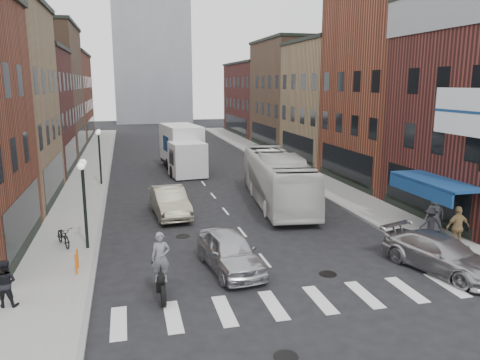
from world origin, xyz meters
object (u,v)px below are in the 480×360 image
ped_left_solo (5,283)px  ped_right_b (458,227)px  bike_rack (77,262)px  transit_bus (277,179)px  box_truck (183,149)px  parked_bicycle (64,236)px  curb_car (441,254)px  motorcycle_rider (161,267)px  ped_right_a (431,224)px  streetlamp_far (99,146)px  sedan_left_far (170,202)px  streetlamp_near (84,188)px  billboard_sign (460,113)px  ped_right_c (435,213)px  sedan_left_near (230,251)px

ped_left_solo → ped_right_b: 18.32m
ped_left_solo → ped_right_b: ped_right_b is taller
bike_rack → ped_left_solo: ped_left_solo is taller
transit_bus → box_truck: bearing=115.8°
box_truck → parked_bicycle: (-7.65, -17.93, -1.29)m
curb_car → motorcycle_rider: bearing=161.3°
transit_bus → ped_right_a: (4.71, -8.72, -0.65)m
bike_rack → parked_bicycle: bearing=104.7°
streetlamp_far → sedan_left_far: 10.25m
streetlamp_near → bike_rack: (-0.20, -2.70, -2.36)m
billboard_sign → parked_bicycle: billboard_sign is taller
box_truck → ped_right_c: (9.97, -20.23, -0.79)m
ped_right_a → sedan_left_far: bearing=-21.4°
bike_rack → transit_bus: size_ratio=0.07×
ped_right_a → box_truck: bearing=-55.0°
motorcycle_rider → ped_right_a: size_ratio=1.52×
motorcycle_rider → curb_car: 11.03m
parked_bicycle → curb_car: bearing=-45.0°
box_truck → transit_bus: 13.21m
motorcycle_rider → streetlamp_far: bearing=106.1°
bike_rack → ped_right_c: bearing=3.4°
parked_bicycle → transit_bus: bearing=2.4°
box_truck → motorcycle_rider: 24.24m
ped_left_solo → ped_right_c: bearing=-160.4°
transit_bus → ped_left_solo: bearing=-132.6°
streetlamp_near → ped_left_solo: bearing=-112.9°
ped_right_c → parked_bicycle: bearing=2.5°
ped_right_a → ped_right_b: bearing=122.2°
motorcycle_rider → ped_right_a: 13.03m
parked_bicycle → ped_left_solo: ped_left_solo is taller
box_truck → transit_bus: size_ratio=0.80×
sedan_left_near → billboard_sign: bearing=-6.5°
billboard_sign → ped_right_c: 5.37m
sedan_left_far → parked_bicycle: size_ratio=2.86×
motorcycle_rider → parked_bicycle: motorcycle_rider is taller
curb_car → sedan_left_near: bearing=148.3°
sedan_left_near → bike_rack: bearing=164.4°
billboard_sign → ped_right_b: billboard_sign is taller
box_truck → sedan_left_near: 22.16m
motorcycle_rider → streetlamp_near: bearing=125.6°
sedan_left_far → parked_bicycle: bearing=-145.1°
curb_car → ped_left_solo: bearing=161.1°
ped_right_b → parked_bicycle: bearing=-12.6°
ped_right_a → parked_bicycle: bearing=0.8°
ped_right_b → motorcycle_rider: bearing=8.6°
billboard_sign → sedan_left_near: size_ratio=0.82×
motorcycle_rider → curb_car: (11.02, -0.32, -0.39)m
ped_right_b → ped_right_c: size_ratio=1.00×
billboard_sign → sedan_left_far: billboard_sign is taller
box_truck → ped_right_c: bearing=-70.9°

